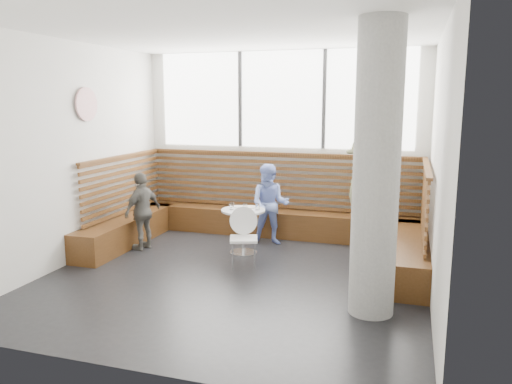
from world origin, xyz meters
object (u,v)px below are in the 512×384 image
(child_back, at_px, (270,205))
(cafe_table, at_px, (243,222))
(concrete_column, at_px, (376,172))
(child_left, at_px, (143,211))
(cafe_chair, at_px, (245,232))
(adult_man, at_px, (367,198))

(child_back, bearing_deg, cafe_table, -119.73)
(concrete_column, height_order, child_left, concrete_column)
(concrete_column, xyz_separation_m, cafe_chair, (-1.87, 1.12, -1.11))
(concrete_column, relative_size, adult_man, 1.72)
(adult_man, height_order, child_left, adult_man)
(concrete_column, height_order, adult_man, concrete_column)
(concrete_column, bearing_deg, child_left, 158.77)
(concrete_column, xyz_separation_m, child_left, (-3.69, 1.43, -0.98))
(adult_man, distance_m, child_back, 1.63)
(adult_man, relative_size, child_back, 1.39)
(concrete_column, xyz_separation_m, child_back, (-1.83, 2.30, -0.93))
(cafe_chair, bearing_deg, child_left, 151.46)
(cafe_table, distance_m, cafe_chair, 0.60)
(cafe_table, bearing_deg, adult_man, 10.22)
(adult_man, xyz_separation_m, child_left, (-3.45, -0.57, -0.31))
(cafe_chair, height_order, adult_man, adult_man)
(concrete_column, distance_m, cafe_table, 2.89)
(adult_man, bearing_deg, child_left, 109.86)
(cafe_table, relative_size, cafe_chair, 0.83)
(child_back, height_order, child_left, child_back)
(cafe_chair, relative_size, child_back, 0.63)
(cafe_table, height_order, child_left, child_left)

